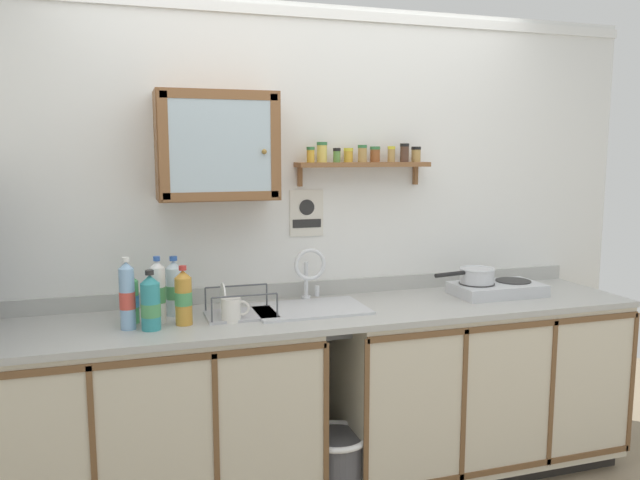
{
  "coord_description": "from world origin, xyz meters",
  "views": [
    {
      "loc": [
        -0.94,
        -2.56,
        1.7
      ],
      "look_at": [
        -0.0,
        0.39,
        1.26
      ],
      "focal_mm": 35.05,
      "sensor_mm": 36.0,
      "label": 1
    }
  ],
  "objects_px": {
    "bottle_opaque_white_4": "(158,292)",
    "bottle_water_blue_5": "(127,296)",
    "hot_plate_stove": "(497,289)",
    "bottle_water_clear_3": "(174,289)",
    "bottle_juice_amber_2": "(183,297)",
    "wall_cabinet": "(217,146)",
    "trash_bin": "(336,468)",
    "saucepan": "(476,275)",
    "sink": "(310,313)",
    "mug": "(232,310)",
    "bottle_detergent_teal_1": "(151,304)",
    "dish_rack": "(238,311)",
    "bottle_soda_green_0": "(131,299)",
    "warning_sign": "(307,213)"
  },
  "relations": [
    {
      "from": "hot_plate_stove",
      "to": "saucepan",
      "type": "distance_m",
      "value": 0.14
    },
    {
      "from": "hot_plate_stove",
      "to": "mug",
      "type": "xyz_separation_m",
      "value": [
        -1.45,
        -0.1,
        0.02
      ]
    },
    {
      "from": "sink",
      "to": "mug",
      "type": "relative_size",
      "value": 4.14
    },
    {
      "from": "sink",
      "to": "mug",
      "type": "distance_m",
      "value": 0.43
    },
    {
      "from": "bottle_detergent_teal_1",
      "to": "dish_rack",
      "type": "distance_m",
      "value": 0.42
    },
    {
      "from": "saucepan",
      "to": "bottle_water_blue_5",
      "type": "xyz_separation_m",
      "value": [
        -1.79,
        -0.11,
        0.03
      ]
    },
    {
      "from": "bottle_juice_amber_2",
      "to": "warning_sign",
      "type": "relative_size",
      "value": 1.09
    },
    {
      "from": "sink",
      "to": "saucepan",
      "type": "bearing_deg",
      "value": 0.39
    },
    {
      "from": "hot_plate_stove",
      "to": "bottle_water_clear_3",
      "type": "bearing_deg",
      "value": 176.81
    },
    {
      "from": "dish_rack",
      "to": "warning_sign",
      "type": "xyz_separation_m",
      "value": [
        0.43,
        0.31,
        0.42
      ]
    },
    {
      "from": "trash_bin",
      "to": "hot_plate_stove",
      "type": "bearing_deg",
      "value": 11.38
    },
    {
      "from": "dish_rack",
      "to": "hot_plate_stove",
      "type": "bearing_deg",
      "value": 0.75
    },
    {
      "from": "trash_bin",
      "to": "bottle_opaque_white_4",
      "type": "bearing_deg",
      "value": 167.55
    },
    {
      "from": "bottle_opaque_white_4",
      "to": "bottle_water_blue_5",
      "type": "relative_size",
      "value": 0.96
    },
    {
      "from": "bottle_detergent_teal_1",
      "to": "saucepan",
      "type": "bearing_deg",
      "value": 4.94
    },
    {
      "from": "bottle_soda_green_0",
      "to": "saucepan",
      "type": "bearing_deg",
      "value": 0.06
    },
    {
      "from": "bottle_water_clear_3",
      "to": "dish_rack",
      "type": "relative_size",
      "value": 0.86
    },
    {
      "from": "mug",
      "to": "trash_bin",
      "type": "distance_m",
      "value": 0.93
    },
    {
      "from": "bottle_juice_amber_2",
      "to": "bottle_water_blue_5",
      "type": "distance_m",
      "value": 0.24
    },
    {
      "from": "bottle_detergent_teal_1",
      "to": "trash_bin",
      "type": "xyz_separation_m",
      "value": [
        0.82,
        -0.07,
        -0.85
      ]
    },
    {
      "from": "hot_plate_stove",
      "to": "bottle_soda_green_0",
      "type": "bearing_deg",
      "value": 179.48
    },
    {
      "from": "sink",
      "to": "wall_cabinet",
      "type": "bearing_deg",
      "value": 160.4
    },
    {
      "from": "bottle_water_blue_5",
      "to": "dish_rack",
      "type": "bearing_deg",
      "value": 7.99
    },
    {
      "from": "bottle_soda_green_0",
      "to": "bottle_water_blue_5",
      "type": "height_order",
      "value": "bottle_water_blue_5"
    },
    {
      "from": "hot_plate_stove",
      "to": "bottle_water_clear_3",
      "type": "height_order",
      "value": "bottle_water_clear_3"
    },
    {
      "from": "bottle_water_clear_3",
      "to": "bottle_juice_amber_2",
      "type": "bearing_deg",
      "value": -81.88
    },
    {
      "from": "hot_plate_stove",
      "to": "bottle_soda_green_0",
      "type": "height_order",
      "value": "bottle_soda_green_0"
    },
    {
      "from": "bottle_opaque_white_4",
      "to": "mug",
      "type": "relative_size",
      "value": 2.32
    },
    {
      "from": "bottle_water_clear_3",
      "to": "bottle_opaque_white_4",
      "type": "relative_size",
      "value": 0.92
    },
    {
      "from": "trash_bin",
      "to": "sink",
      "type": "bearing_deg",
      "value": 106.78
    },
    {
      "from": "dish_rack",
      "to": "mug",
      "type": "relative_size",
      "value": 2.48
    },
    {
      "from": "hot_plate_stove",
      "to": "wall_cabinet",
      "type": "xyz_separation_m",
      "value": [
        -1.47,
        0.16,
        0.76
      ]
    },
    {
      "from": "bottle_detergent_teal_1",
      "to": "bottle_opaque_white_4",
      "type": "bearing_deg",
      "value": 70.24
    },
    {
      "from": "sink",
      "to": "mug",
      "type": "bearing_deg",
      "value": -164.36
    },
    {
      "from": "bottle_water_clear_3",
      "to": "trash_bin",
      "type": "xyz_separation_m",
      "value": [
        0.71,
        -0.29,
        -0.87
      ]
    },
    {
      "from": "bottle_water_blue_5",
      "to": "warning_sign",
      "type": "xyz_separation_m",
      "value": [
        0.92,
        0.38,
        0.3
      ]
    },
    {
      "from": "dish_rack",
      "to": "bottle_detergent_teal_1",
      "type": "bearing_deg",
      "value": -164.76
    },
    {
      "from": "sink",
      "to": "bottle_juice_amber_2",
      "type": "xyz_separation_m",
      "value": [
        -0.62,
        -0.1,
        0.14
      ]
    },
    {
      "from": "hot_plate_stove",
      "to": "dish_rack",
      "type": "height_order",
      "value": "dish_rack"
    },
    {
      "from": "bottle_juice_amber_2",
      "to": "wall_cabinet",
      "type": "distance_m",
      "value": 0.74
    },
    {
      "from": "bottle_soda_green_0",
      "to": "mug",
      "type": "bearing_deg",
      "value": -15.11
    },
    {
      "from": "wall_cabinet",
      "to": "dish_rack",
      "type": "bearing_deg",
      "value": -72.89
    },
    {
      "from": "bottle_opaque_white_4",
      "to": "warning_sign",
      "type": "height_order",
      "value": "warning_sign"
    },
    {
      "from": "sink",
      "to": "bottle_water_blue_5",
      "type": "xyz_separation_m",
      "value": [
        -0.86,
        -0.1,
        0.16
      ]
    },
    {
      "from": "trash_bin",
      "to": "bottle_detergent_teal_1",
      "type": "bearing_deg",
      "value": 175.05
    },
    {
      "from": "saucepan",
      "to": "dish_rack",
      "type": "xyz_separation_m",
      "value": [
        -1.29,
        -0.04,
        -0.09
      ]
    },
    {
      "from": "trash_bin",
      "to": "bottle_juice_amber_2",
      "type": "bearing_deg",
      "value": 170.5
    },
    {
      "from": "bottle_juice_amber_2",
      "to": "bottle_water_blue_5",
      "type": "bearing_deg",
      "value": -179.24
    },
    {
      "from": "hot_plate_stove",
      "to": "bottle_soda_green_0",
      "type": "distance_m",
      "value": 1.89
    },
    {
      "from": "bottle_juice_amber_2",
      "to": "mug",
      "type": "relative_size",
      "value": 2.03
    }
  ]
}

